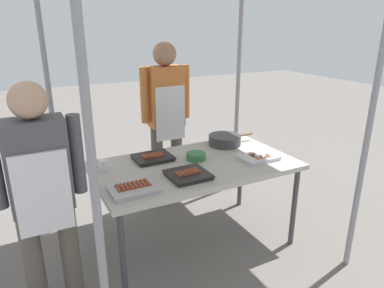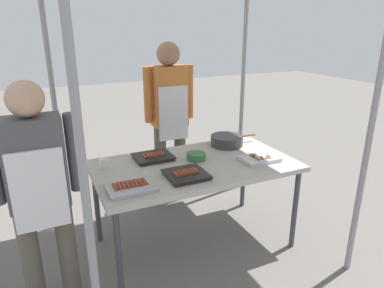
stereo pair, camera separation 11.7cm
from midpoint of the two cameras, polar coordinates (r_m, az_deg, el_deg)
The scene contains 11 objects.
ground_plane at distance 3.16m, azimuth -0.67°, elevation -15.88°, with size 18.00×18.00×0.00m, color #66605B.
stall_table at distance 2.82m, azimuth -0.72°, elevation -4.19°, with size 1.60×0.90×0.75m.
tray_grilled_sausages at distance 2.56m, azimuth -1.98°, elevation -5.04°, with size 0.29×0.28×0.05m.
tray_meat_skewers at distance 2.92m, azimuth 9.79°, elevation -2.20°, with size 0.31×0.21×0.04m.
tray_pork_links at distance 2.40m, azimuth -11.00°, elevation -7.04°, with size 0.32×0.26×0.05m.
tray_spring_rolls at distance 2.90m, azimuth -7.59°, elevation -2.19°, with size 0.31×0.26×0.05m.
cooking_wok at distance 3.23m, azimuth 4.38°, elevation 0.71°, with size 0.46×0.30×0.09m.
condiment_bowl at distance 2.87m, azimuth -0.52°, elevation -2.02°, with size 0.16×0.16×0.06m, color #33723F.
drink_cup_near_edge at distance 2.76m, azimuth -15.54°, elevation -3.38°, with size 0.07×0.07×0.08m, color white.
vendor_woman at distance 3.51m, azimuth -5.22°, elevation 5.36°, with size 0.52×0.23×1.66m.
customer_nearby at distance 2.26m, azimuth -24.81°, elevation -6.63°, with size 0.52×0.22×1.53m.
Camera 1 is at (-1.22, -2.29, 1.81)m, focal length 32.53 mm.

